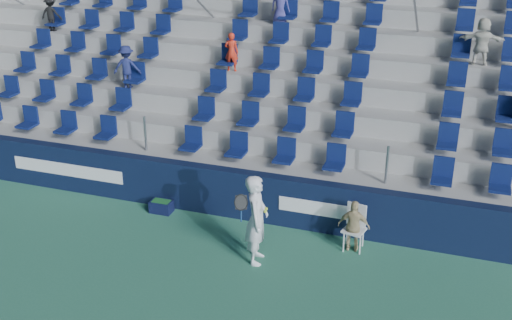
# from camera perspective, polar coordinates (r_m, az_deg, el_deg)

# --- Properties ---
(ground) EXTENTS (70.00, 70.00, 0.00)m
(ground) POSITION_cam_1_polar(r_m,az_deg,el_deg) (12.95, -4.96, -11.51)
(ground) COLOR #327558
(ground) RESTS_ON ground
(sponsor_wall) EXTENTS (24.00, 0.32, 1.20)m
(sponsor_wall) POSITION_cam_1_polar(r_m,az_deg,el_deg) (15.16, -0.28, -3.23)
(sponsor_wall) COLOR #0E1733
(sponsor_wall) RESTS_ON ground
(grandstand) EXTENTS (24.00, 8.17, 6.63)m
(grandstand) POSITION_cam_1_polar(r_m,az_deg,el_deg) (19.18, 4.75, 7.36)
(grandstand) COLOR #999994
(grandstand) RESTS_ON ground
(tennis_player) EXTENTS (0.70, 0.80, 1.98)m
(tennis_player) POSITION_cam_1_polar(r_m,az_deg,el_deg) (13.33, 0.06, -5.30)
(tennis_player) COLOR silver
(tennis_player) RESTS_ON ground
(line_judge_chair) EXTENTS (0.53, 0.54, 1.01)m
(line_judge_chair) POSITION_cam_1_polar(r_m,az_deg,el_deg) (14.20, 8.81, -5.60)
(line_judge_chair) COLOR white
(line_judge_chair) RESTS_ON ground
(line_judge) EXTENTS (0.70, 0.31, 1.18)m
(line_judge) POSITION_cam_1_polar(r_m,az_deg,el_deg) (14.06, 8.70, -5.84)
(line_judge) COLOR tan
(line_judge) RESTS_ON ground
(ball_bin) EXTENTS (0.54, 0.35, 0.30)m
(ball_bin) POSITION_cam_1_polar(r_m,az_deg,el_deg) (15.84, -8.41, -4.06)
(ball_bin) COLOR #0E1233
(ball_bin) RESTS_ON ground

